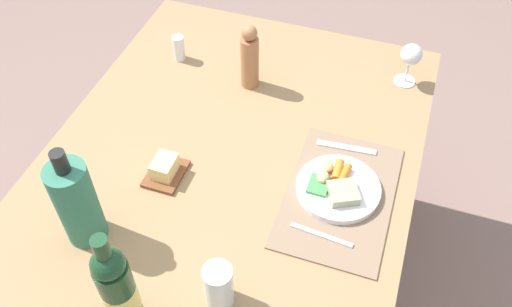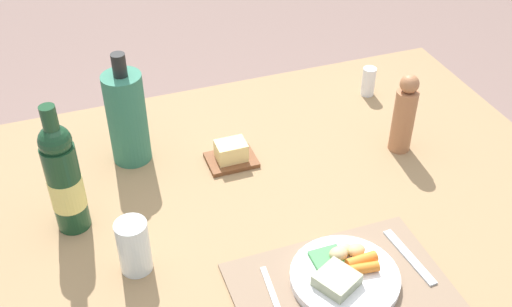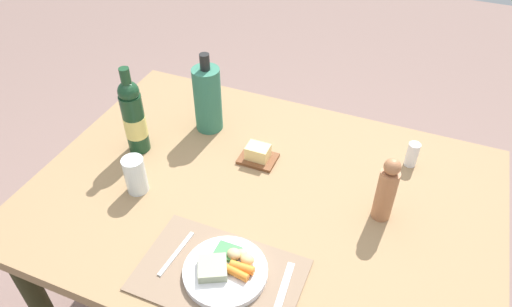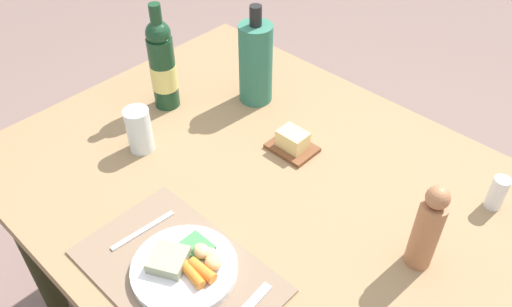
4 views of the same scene
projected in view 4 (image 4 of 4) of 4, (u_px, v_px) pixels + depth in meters
dining_table at (276, 213)px, 1.39m from camera, size 1.51×1.08×0.77m
placemat at (178, 271)px, 1.14m from camera, size 0.46×0.29×0.01m
dinner_plate at (185, 266)px, 1.12m from camera, size 0.24×0.24×0.05m
fork at (143, 230)px, 1.22m from camera, size 0.03×0.17×0.00m
wine_bottle at (163, 65)px, 1.52m from camera, size 0.08×0.08×0.34m
pepper_mill at (427, 229)px, 1.09m from camera, size 0.06×0.06×0.23m
butter_dish at (293, 143)px, 1.43m from camera, size 0.13×0.10×0.06m
water_tumbler at (140, 132)px, 1.42m from camera, size 0.07×0.07×0.13m
cooler_bottle at (256, 63)px, 1.55m from camera, size 0.10×0.10×0.32m
salt_shaker at (497, 193)px, 1.26m from camera, size 0.04×0.04×0.09m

